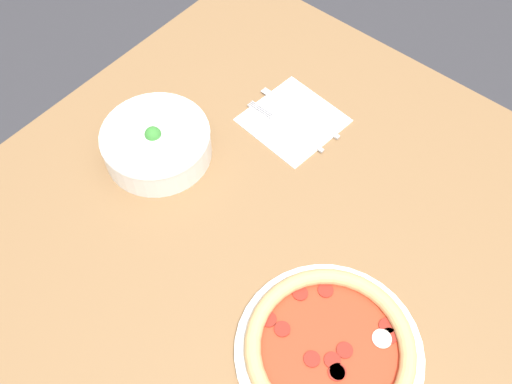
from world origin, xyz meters
TOP-DOWN VIEW (x-y plane):
  - ground_plane at (0.00, 0.00)m, footprint 8.00×8.00m
  - dining_table at (0.00, 0.00)m, footprint 1.02×1.01m
  - pizza at (-0.14, -0.24)m, footprint 0.30×0.30m
  - bowl at (-0.04, 0.25)m, footprint 0.21×0.21m
  - napkin at (0.20, 0.10)m, footprint 0.19×0.19m
  - fork at (0.17, 0.10)m, footprint 0.02×0.19m
  - knife at (0.22, 0.09)m, footprint 0.02×0.20m

SIDE VIEW (x-z plane):
  - ground_plane at x=0.00m, z-range 0.00..0.00m
  - dining_table at x=0.00m, z-range 0.27..1.04m
  - napkin at x=0.20m, z-range 0.77..0.77m
  - knife at x=0.22m, z-range 0.77..0.77m
  - fork at x=0.17m, z-range 0.77..0.77m
  - pizza at x=-0.14m, z-range 0.76..0.80m
  - bowl at x=-0.04m, z-range 0.76..0.84m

